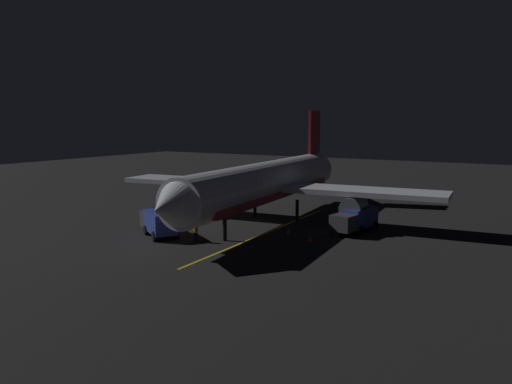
{
  "coord_description": "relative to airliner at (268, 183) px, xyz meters",
  "views": [
    {
      "loc": [
        -25.49,
        45.33,
        10.61
      ],
      "look_at": [
        0.0,
        2.0,
        3.5
      ],
      "focal_mm": 35.7,
      "sensor_mm": 36.0,
      "label": 1
    }
  ],
  "objects": [
    {
      "name": "ground_plane",
      "position": [
        -0.05,
        0.61,
        -4.22
      ],
      "size": [
        180.0,
        180.0,
        0.2
      ],
      "primitive_type": "cube",
      "color": "black"
    },
    {
      "name": "apron_guide_stripe",
      "position": [
        -2.4,
        4.61,
        -4.11
      ],
      "size": [
        1.03,
        27.48,
        0.01
      ],
      "primitive_type": "cube",
      "rotation": [
        0.0,
        0.0,
        0.03
      ],
      "color": "gold",
      "rests_on": "ground_plane"
    },
    {
      "name": "traffic_cone_under_wing",
      "position": [
        -8.73,
        2.7,
        -3.87
      ],
      "size": [
        0.5,
        0.5,
        0.55
      ],
      "color": "#EA590F",
      "rests_on": "ground_plane"
    },
    {
      "name": "airliner",
      "position": [
        0.0,
        0.0,
        0.0
      ],
      "size": [
        35.88,
        39.26,
        11.8
      ],
      "color": "silver",
      "rests_on": "ground_plane"
    },
    {
      "name": "traffic_cone_near_right",
      "position": [
        -4.49,
        4.18,
        -3.87
      ],
      "size": [
        0.5,
        0.5,
        0.55
      ],
      "color": "#EA590F",
      "rests_on": "ground_plane"
    },
    {
      "name": "catering_truck",
      "position": [
        -9.51,
        -0.11,
        -2.93
      ],
      "size": [
        3.08,
        6.11,
        2.27
      ],
      "color": "navy",
      "rests_on": "ground_plane"
    },
    {
      "name": "ground_crew_worker",
      "position": [
        1.11,
        11.04,
        -3.23
      ],
      "size": [
        0.4,
        0.4,
        1.74
      ],
      "color": "black",
      "rests_on": "ground_plane"
    },
    {
      "name": "baggage_truck",
      "position": [
        5.63,
        10.72,
        -2.9
      ],
      "size": [
        6.15,
        5.01,
        2.34
      ],
      "color": "navy",
      "rests_on": "ground_plane"
    },
    {
      "name": "traffic_cone_near_left",
      "position": [
        -7.61,
        6.06,
        -3.87
      ],
      "size": [
        0.5,
        0.5,
        0.55
      ],
      "color": "#EA590F",
      "rests_on": "ground_plane"
    }
  ]
}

